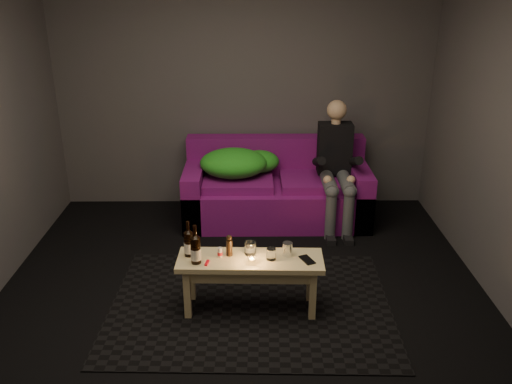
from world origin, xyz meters
TOP-DOWN VIEW (x-y plane):
  - floor at (0.00, 0.00)m, footprint 4.50×4.50m
  - room at (0.00, 0.47)m, footprint 4.50×4.50m
  - rug at (0.06, 0.15)m, footprint 2.24×1.66m
  - sofa at (0.34, 1.82)m, footprint 1.90×0.85m
  - green_blanket at (-0.06, 1.81)m, footprint 0.83×0.57m
  - person at (0.93, 1.66)m, footprint 0.34×0.79m
  - coffee_table at (0.06, 0.10)m, footprint 1.11×0.38m
  - beer_bottle_a at (-0.40, 0.15)m, footprint 0.07×0.07m
  - beer_bottle_b at (-0.34, 0.04)m, footprint 0.08×0.08m
  - salt_shaker at (-0.16, 0.13)m, footprint 0.05×0.05m
  - pepper_mill at (-0.09, 0.15)m, footprint 0.05×0.05m
  - tumbler_back at (0.06, 0.17)m, footprint 0.09×0.09m
  - tealight at (0.08, 0.04)m, footprint 0.06×0.06m
  - tumbler_front at (0.22, 0.08)m, footprint 0.09×0.09m
  - steel_cup at (0.35, 0.15)m, footprint 0.08×0.08m
  - smartphone at (0.49, 0.07)m, footprint 0.12×0.16m
  - red_lighter at (-0.25, 0.02)m, footprint 0.03×0.08m

SIDE VIEW (x-z plane):
  - floor at x=0.00m, z-range 0.00..0.00m
  - rug at x=0.06m, z-range 0.00..0.01m
  - sofa at x=0.34m, z-range -0.11..0.70m
  - coffee_table at x=0.06m, z-range 0.14..0.59m
  - smartphone at x=0.49m, z-range 0.45..0.46m
  - red_lighter at x=-0.25m, z-range 0.45..0.46m
  - tealight at x=0.08m, z-range 0.45..0.49m
  - salt_shaker at x=-0.16m, z-range 0.45..0.52m
  - tumbler_front at x=0.22m, z-range 0.45..0.54m
  - tumbler_back at x=0.06m, z-range 0.45..0.55m
  - steel_cup at x=0.35m, z-range 0.45..0.55m
  - pepper_mill at x=-0.09m, z-range 0.45..0.58m
  - beer_bottle_a at x=-0.40m, z-range 0.41..0.70m
  - beer_bottle_b at x=-0.34m, z-range 0.41..0.71m
  - green_blanket at x=-0.06m, z-range 0.47..0.76m
  - person at x=0.93m, z-range 0.02..1.29m
  - room at x=0.00m, z-range -0.61..3.89m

